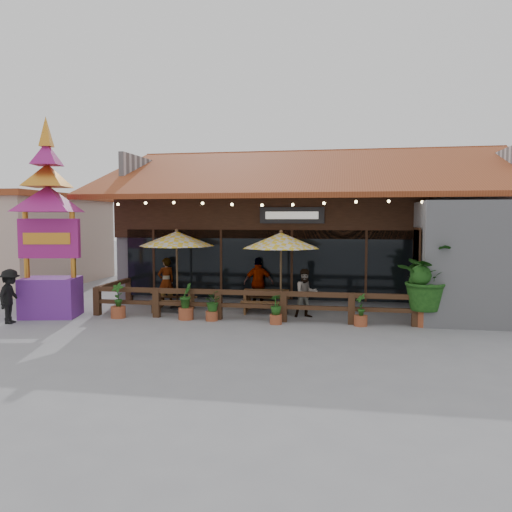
% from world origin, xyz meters
% --- Properties ---
extents(ground, '(100.00, 100.00, 0.00)m').
position_xyz_m(ground, '(0.00, 0.00, 0.00)').
color(ground, gray).
rests_on(ground, ground).
extents(restaurant_building, '(15.50, 14.73, 6.09)m').
position_xyz_m(restaurant_building, '(0.26, 6.61, 2.21)').
color(restaurant_building, '#B2B1B7').
rests_on(restaurant_building, ground).
extents(patio_railing, '(10.00, 2.60, 0.92)m').
position_xyz_m(patio_railing, '(-2.25, -0.27, 0.61)').
color(patio_railing, '#472819').
rests_on(patio_railing, ground).
extents(umbrella_left, '(3.05, 3.05, 2.74)m').
position_xyz_m(umbrella_left, '(-4.35, 1.04, 2.39)').
color(umbrella_left, brown).
rests_on(umbrella_left, ground).
extents(umbrella_right, '(3.16, 3.16, 2.73)m').
position_xyz_m(umbrella_right, '(-0.73, 0.72, 2.38)').
color(umbrella_right, brown).
rests_on(umbrella_right, ground).
extents(picnic_table_left, '(1.48, 1.31, 0.67)m').
position_xyz_m(picnic_table_left, '(-4.37, 0.71, 0.45)').
color(picnic_table_left, brown).
rests_on(picnic_table_left, ground).
extents(picnic_table_right, '(1.55, 1.36, 0.72)m').
position_xyz_m(picnic_table_right, '(-1.26, 0.93, 0.49)').
color(picnic_table_right, brown).
rests_on(picnic_table_right, ground).
extents(thai_sign_tower, '(2.93, 2.93, 6.69)m').
position_xyz_m(thai_sign_tower, '(-7.82, -0.97, 3.54)').
color(thai_sign_tower, '#6B2892').
rests_on(thai_sign_tower, ground).
extents(tropical_plant, '(2.26, 2.24, 2.36)m').
position_xyz_m(tropical_plant, '(3.59, -0.38, 1.35)').
color(tropical_plant, '#974729').
rests_on(tropical_plant, ground).
extents(diner_a, '(0.73, 0.73, 1.71)m').
position_xyz_m(diner_a, '(-4.95, 1.57, 0.86)').
color(diner_a, '#391F12').
rests_on(diner_a, ground).
extents(diner_b, '(0.90, 0.82, 1.52)m').
position_xyz_m(diner_b, '(0.11, 0.27, 0.76)').
color(diner_b, '#391F12').
rests_on(diner_b, ground).
extents(diner_c, '(1.06, 0.53, 1.75)m').
position_xyz_m(diner_c, '(-1.62, 1.64, 0.88)').
color(diner_c, '#391F12').
rests_on(diner_c, ground).
extents(pedestrian, '(0.76, 1.12, 1.61)m').
position_xyz_m(pedestrian, '(-8.41, -2.12, 0.80)').
color(pedestrian, black).
rests_on(pedestrian, ground).
extents(planter_a, '(0.45, 0.45, 1.10)m').
position_xyz_m(planter_a, '(-5.65, -0.80, 0.46)').
color(planter_a, '#974729').
rests_on(planter_a, ground).
extents(planter_b, '(0.46, 0.46, 1.12)m').
position_xyz_m(planter_b, '(-3.49, -0.68, 0.51)').
color(planter_b, '#974729').
rests_on(planter_b, ground).
extents(planter_c, '(0.72, 0.72, 0.90)m').
position_xyz_m(planter_c, '(-2.66, -0.73, 0.51)').
color(planter_c, '#974729').
rests_on(planter_c, ground).
extents(planter_d, '(0.46, 0.46, 0.88)m').
position_xyz_m(planter_d, '(-0.68, -0.87, 0.42)').
color(planter_d, '#974729').
rests_on(planter_d, ground).
extents(planter_e, '(0.38, 0.40, 0.94)m').
position_xyz_m(planter_e, '(1.76, -0.70, 0.40)').
color(planter_e, '#974729').
rests_on(planter_e, ground).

